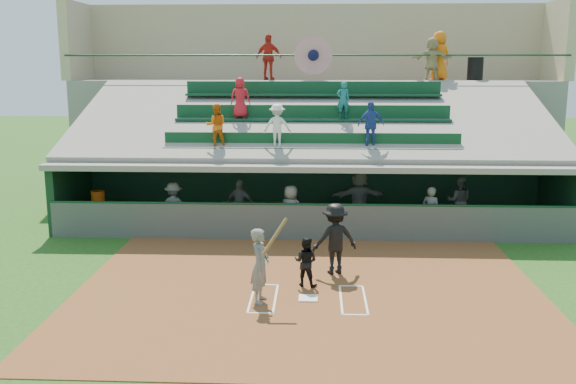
{
  "coord_description": "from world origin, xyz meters",
  "views": [
    {
      "loc": [
        0.17,
        -13.88,
        5.32
      ],
      "look_at": [
        -0.62,
        3.5,
        1.8
      ],
      "focal_mm": 40.0,
      "sensor_mm": 36.0,
      "label": 1
    }
  ],
  "objects_px": {
    "water_cooler": "(98,197)",
    "white_table": "(98,215)",
    "catcher": "(306,262)",
    "batter_at_plate": "(260,265)",
    "trash_bin": "(475,69)",
    "home_plate": "(308,298)"
  },
  "relations": [
    {
      "from": "white_table",
      "to": "trash_bin",
      "type": "height_order",
      "value": "trash_bin"
    },
    {
      "from": "white_table",
      "to": "water_cooler",
      "type": "xyz_separation_m",
      "value": [
        0.04,
        0.03,
        0.59
      ]
    },
    {
      "from": "water_cooler",
      "to": "batter_at_plate",
      "type": "bearing_deg",
      "value": -47.82
    },
    {
      "from": "catcher",
      "to": "water_cooler",
      "type": "relative_size",
      "value": 2.76
    },
    {
      "from": "water_cooler",
      "to": "white_table",
      "type": "bearing_deg",
      "value": -143.48
    },
    {
      "from": "catcher",
      "to": "trash_bin",
      "type": "relative_size",
      "value": 1.29
    },
    {
      "from": "white_table",
      "to": "trash_bin",
      "type": "distance_m",
      "value": 15.58
    },
    {
      "from": "batter_at_plate",
      "to": "water_cooler",
      "type": "height_order",
      "value": "batter_at_plate"
    },
    {
      "from": "water_cooler",
      "to": "trash_bin",
      "type": "distance_m",
      "value": 15.37
    },
    {
      "from": "white_table",
      "to": "water_cooler",
      "type": "bearing_deg",
      "value": 21.29
    },
    {
      "from": "batter_at_plate",
      "to": "home_plate",
      "type": "bearing_deg",
      "value": 11.65
    },
    {
      "from": "catcher",
      "to": "trash_bin",
      "type": "distance_m",
      "value": 14.08
    },
    {
      "from": "home_plate",
      "to": "water_cooler",
      "type": "height_order",
      "value": "water_cooler"
    },
    {
      "from": "catcher",
      "to": "trash_bin",
      "type": "bearing_deg",
      "value": -101.56
    },
    {
      "from": "catcher",
      "to": "water_cooler",
      "type": "xyz_separation_m",
      "value": [
        -6.88,
        5.38,
        0.38
      ]
    },
    {
      "from": "home_plate",
      "to": "catcher",
      "type": "height_order",
      "value": "catcher"
    },
    {
      "from": "batter_at_plate",
      "to": "white_table",
      "type": "xyz_separation_m",
      "value": [
        -5.93,
        6.47,
        -0.47
      ]
    },
    {
      "from": "white_table",
      "to": "catcher",
      "type": "bearing_deg",
      "value": -52.93
    },
    {
      "from": "catcher",
      "to": "water_cooler",
      "type": "bearing_deg",
      "value": -20.19
    },
    {
      "from": "white_table",
      "to": "batter_at_plate",
      "type": "bearing_deg",
      "value": -62.73
    },
    {
      "from": "water_cooler",
      "to": "trash_bin",
      "type": "bearing_deg",
      "value": 24.98
    },
    {
      "from": "batter_at_plate",
      "to": "white_table",
      "type": "relative_size",
      "value": 2.3
    }
  ]
}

